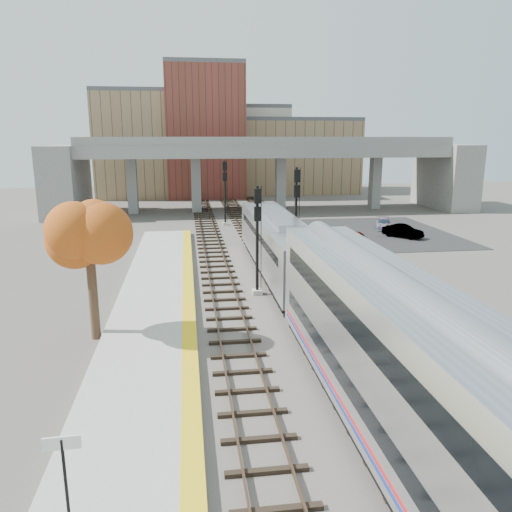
{
  "coord_description": "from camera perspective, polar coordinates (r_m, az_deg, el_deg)",
  "views": [
    {
      "loc": [
        -5.27,
        -19.81,
        9.6
      ],
      "look_at": [
        -1.2,
        9.37,
        2.5
      ],
      "focal_mm": 35.0,
      "sensor_mm": 36.0,
      "label": 1
    }
  ],
  "objects": [
    {
      "name": "ground",
      "position": [
        22.63,
        6.43,
        -11.64
      ],
      "size": [
        160.0,
        160.0,
        0.0
      ],
      "primitive_type": "plane",
      "color": "#47423D",
      "rests_on": "ground"
    },
    {
      "name": "platform",
      "position": [
        22.03,
        -12.61,
        -12.13
      ],
      "size": [
        4.5,
        60.0,
        0.35
      ],
      "primitive_type": "cube",
      "color": "#9E9E99",
      "rests_on": "ground"
    },
    {
      "name": "yellow_strip",
      "position": [
        21.86,
        -7.56,
        -11.59
      ],
      "size": [
        0.7,
        60.0,
        0.01
      ],
      "primitive_type": "cube",
      "color": "yellow",
      "rests_on": "platform"
    },
    {
      "name": "tracks",
      "position": [
        34.25,
        2.81,
        -2.61
      ],
      "size": [
        10.7,
        95.0,
        0.25
      ],
      "color": "black",
      "rests_on": "ground"
    },
    {
      "name": "overpass",
      "position": [
        65.71,
        1.0,
        10.24
      ],
      "size": [
        54.0,
        12.0,
        9.5
      ],
      "color": "slate",
      "rests_on": "ground"
    },
    {
      "name": "buildings_far",
      "position": [
        86.64,
        -3.71,
        12.38
      ],
      "size": [
        43.0,
        21.0,
        20.6
      ],
      "color": "#8E7552",
      "rests_on": "ground"
    },
    {
      "name": "parking_lot",
      "position": [
        52.43,
        13.78,
        2.63
      ],
      "size": [
        14.0,
        18.0,
        0.04
      ],
      "primitive_type": "cube",
      "color": "black",
      "rests_on": "ground"
    },
    {
      "name": "locomotive",
      "position": [
        34.94,
        2.57,
        1.44
      ],
      "size": [
        3.02,
        19.05,
        4.1
      ],
      "color": "#A8AAB2",
      "rests_on": "ground"
    },
    {
      "name": "coach",
      "position": [
        14.36,
        19.84,
        -15.61
      ],
      "size": [
        3.03,
        25.0,
        5.0
      ],
      "color": "#A8AAB2",
      "rests_on": "ground"
    },
    {
      "name": "signal_mast_near",
      "position": [
        30.25,
        0.15,
        1.48
      ],
      "size": [
        0.6,
        0.64,
        6.72
      ],
      "color": "#9E9E99",
      "rests_on": "ground"
    },
    {
      "name": "signal_mast_mid",
      "position": [
        38.43,
        4.59,
        4.65
      ],
      "size": [
        0.6,
        0.64,
        7.32
      ],
      "color": "#9E9E99",
      "rests_on": "ground"
    },
    {
      "name": "signal_mast_far",
      "position": [
        54.88,
        -3.57,
        7.14
      ],
      "size": [
        0.6,
        0.64,
        7.05
      ],
      "color": "#9E9E99",
      "rests_on": "ground"
    },
    {
      "name": "station_sign",
      "position": [
        13.81,
        -21.15,
        -20.96
      ],
      "size": [
        0.9,
        0.08,
        2.27
      ],
      "rotation": [
        0.0,
        0.0,
        0.04
      ],
      "color": "black",
      "rests_on": "platform"
    },
    {
      "name": "tree",
      "position": [
        24.39,
        -18.66,
        2.92
      ],
      "size": [
        3.6,
        3.6,
        7.28
      ],
      "color": "#382619",
      "rests_on": "ground"
    },
    {
      "name": "car_a",
      "position": [
        45.53,
        11.54,
        1.94
      ],
      "size": [
        1.47,
        3.61,
        1.23
      ],
      "primitive_type": "imported",
      "rotation": [
        0.0,
        0.0,
        -0.01
      ],
      "color": "#99999E",
      "rests_on": "parking_lot"
    },
    {
      "name": "car_b",
      "position": [
        50.2,
        16.45,
        2.75
      ],
      "size": [
        3.47,
        3.8,
        1.26
      ],
      "primitive_type": "imported",
      "rotation": [
        0.0,
        0.0,
        0.69
      ],
      "color": "#99999E",
      "rests_on": "parking_lot"
    },
    {
      "name": "car_c",
      "position": [
        54.5,
        14.36,
        3.6
      ],
      "size": [
        2.71,
        4.02,
        1.08
      ],
      "primitive_type": "imported",
      "rotation": [
        0.0,
        0.0,
        -0.35
      ],
      "color": "#99999E",
      "rests_on": "parking_lot"
    }
  ]
}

